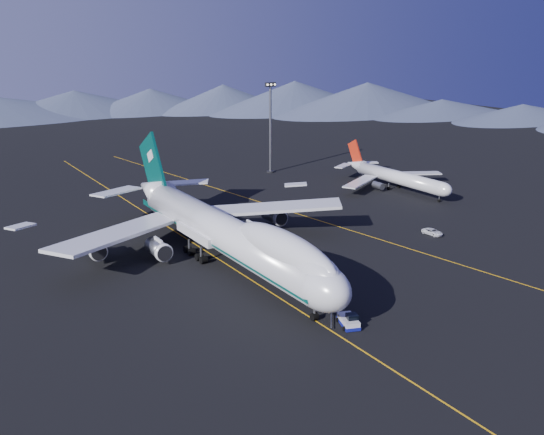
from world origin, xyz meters
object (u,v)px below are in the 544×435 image
pushback_tug (348,322)px  second_jet (395,177)px  service_van (432,232)px  floodlight_mast (270,128)px  boeing_747 (224,232)px

pushback_tug → second_jet: bearing=61.7°
second_jet → service_van: second_jet is taller
second_jet → floodlight_mast: size_ratio=1.47×
pushback_tug → floodlight_mast: floodlight_mast is taller
service_van → pushback_tug: bearing=-153.9°
boeing_747 → service_van: (43.01, -8.22, -5.20)m
service_van → floodlight_mast: (4.21, 67.88, 12.61)m
boeing_747 → second_jet: bearing=21.0°
boeing_747 → pushback_tug: 30.97m
service_van → floodlight_mast: floodlight_mast is taller
pushback_tug → second_jet: 81.69m
pushback_tug → floodlight_mast: bearing=83.5°
pushback_tug → floodlight_mast: 101.11m
boeing_747 → service_van: size_ratio=16.39×
boeing_747 → service_van: bearing=-10.8°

